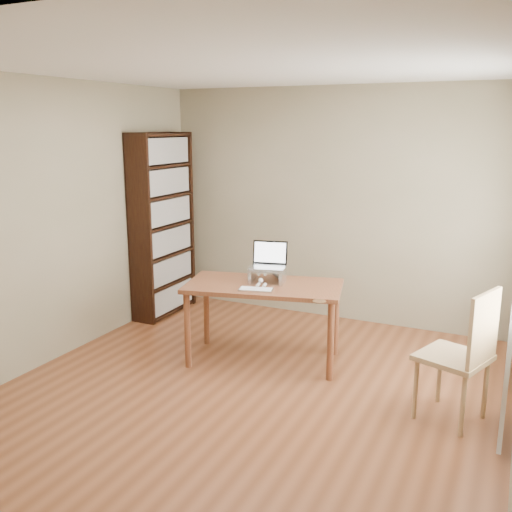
{
  "coord_description": "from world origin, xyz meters",
  "views": [
    {
      "loc": [
        1.91,
        -3.84,
        2.18
      ],
      "look_at": [
        -0.25,
        0.73,
        1.01
      ],
      "focal_mm": 40.0,
      "sensor_mm": 36.0,
      "label": 1
    }
  ],
  "objects": [
    {
      "name": "cat",
      "position": [
        -0.2,
        0.86,
        0.81
      ],
      "size": [
        0.23,
        0.47,
        0.14
      ],
      "rotation": [
        0.0,
        0.0,
        0.25
      ],
      "color": "#4D433C",
      "rests_on": "desk"
    },
    {
      "name": "room",
      "position": [
        0.03,
        0.01,
        1.3
      ],
      "size": [
        4.04,
        4.54,
        2.64
      ],
      "color": "brown",
      "rests_on": "ground"
    },
    {
      "name": "desk",
      "position": [
        -0.18,
        0.75,
        0.65
      ],
      "size": [
        1.54,
        1.01,
        0.75
      ],
      "rotation": [
        0.0,
        0.0,
        0.23
      ],
      "color": "brown",
      "rests_on": "ground"
    },
    {
      "name": "coaster",
      "position": [
        0.46,
        0.46,
        0.75
      ],
      "size": [
        0.11,
        0.11,
        0.01
      ],
      "primitive_type": "cylinder",
      "color": "#54331C",
      "rests_on": "desk"
    },
    {
      "name": "laptop_stand",
      "position": [
        -0.18,
        0.83,
        0.83
      ],
      "size": [
        0.32,
        0.25,
        0.13
      ],
      "rotation": [
        0.0,
        0.0,
        0.23
      ],
      "color": "silver",
      "rests_on": "desk"
    },
    {
      "name": "keyboard",
      "position": [
        -0.16,
        0.53,
        0.76
      ],
      "size": [
        0.32,
        0.2,
        0.02
      ],
      "rotation": [
        0.0,
        0.0,
        0.24
      ],
      "color": "silver",
      "rests_on": "desk"
    },
    {
      "name": "bookshelf",
      "position": [
        -1.83,
        1.55,
        1.05
      ],
      "size": [
        0.3,
        0.9,
        2.1
      ],
      "color": "black",
      "rests_on": "ground"
    },
    {
      "name": "chair",
      "position": [
        1.63,
        0.36,
        0.57
      ],
      "size": [
        0.59,
        0.59,
        1.04
      ],
      "rotation": [
        0.0,
        0.0,
        -0.34
      ],
      "color": "#A5845A",
      "rests_on": "ground"
    },
    {
      "name": "laptop",
      "position": [
        -0.18,
        0.89,
        0.94
      ],
      "size": [
        0.37,
        0.34,
        0.23
      ],
      "rotation": [
        0.0,
        0.0,
        0.23
      ],
      "color": "silver",
      "rests_on": "laptop_stand"
    }
  ]
}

